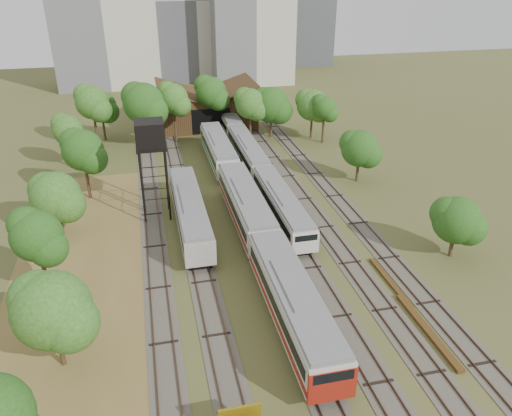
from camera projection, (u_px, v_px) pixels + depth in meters
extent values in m
plane|color=#475123|center=(329.00, 347.00, 37.10)|extent=(240.00, 240.00, 0.00)
cube|color=brown|center=(85.00, 315.00, 40.44)|extent=(14.00, 60.00, 0.04)
cube|color=#4C473D|center=(152.00, 214.00, 56.48)|extent=(2.60, 80.00, 0.06)
cube|color=#472D1E|center=(145.00, 214.00, 56.29)|extent=(0.08, 80.00, 0.14)
cube|color=#472D1E|center=(158.00, 213.00, 56.58)|extent=(0.08, 80.00, 0.14)
cube|color=#4C473D|center=(187.00, 211.00, 57.29)|extent=(2.60, 80.00, 0.06)
cube|color=#472D1E|center=(181.00, 211.00, 57.10)|extent=(0.08, 80.00, 0.14)
cube|color=#472D1E|center=(193.00, 209.00, 57.39)|extent=(0.08, 80.00, 0.14)
cube|color=#4C473D|center=(238.00, 206.00, 58.50)|extent=(2.60, 80.00, 0.06)
cube|color=#472D1E|center=(232.00, 206.00, 58.31)|extent=(0.08, 80.00, 0.14)
cube|color=#472D1E|center=(244.00, 204.00, 58.60)|extent=(0.08, 80.00, 0.14)
cube|color=#4C473D|center=(271.00, 202.00, 59.30)|extent=(2.60, 80.00, 0.06)
cube|color=#472D1E|center=(265.00, 202.00, 59.12)|extent=(0.08, 80.00, 0.14)
cube|color=#472D1E|center=(277.00, 201.00, 59.41)|extent=(0.08, 80.00, 0.14)
cube|color=#4C473D|center=(303.00, 199.00, 60.11)|extent=(2.60, 80.00, 0.06)
cube|color=#472D1E|center=(297.00, 199.00, 59.93)|extent=(0.08, 80.00, 0.14)
cube|color=#472D1E|center=(309.00, 198.00, 60.22)|extent=(0.08, 80.00, 0.14)
cube|color=#4C473D|center=(334.00, 196.00, 60.92)|extent=(2.60, 80.00, 0.06)
cube|color=#472D1E|center=(329.00, 196.00, 60.73)|extent=(0.08, 80.00, 0.14)
cube|color=#472D1E|center=(340.00, 195.00, 61.02)|extent=(0.08, 80.00, 0.14)
cube|color=black|center=(292.00, 321.00, 39.12)|extent=(2.39, 15.64, 0.87)
cube|color=beige|center=(293.00, 303.00, 38.32)|extent=(3.16, 17.00, 2.72)
cube|color=black|center=(293.00, 299.00, 38.17)|extent=(3.22, 15.64, 0.93)
cube|color=slate|center=(294.00, 286.00, 37.63)|extent=(2.90, 16.66, 0.39)
cube|color=maroon|center=(293.00, 311.00, 38.66)|extent=(3.22, 16.66, 0.49)
cube|color=maroon|center=(332.00, 386.00, 31.01)|extent=(3.20, 0.25, 2.45)
cube|color=black|center=(246.00, 220.00, 54.39)|extent=(2.39, 15.64, 0.87)
cube|color=beige|center=(246.00, 205.00, 53.59)|extent=(3.16, 17.00, 2.72)
cube|color=black|center=(246.00, 202.00, 53.44)|extent=(3.22, 15.64, 0.93)
cube|color=slate|center=(246.00, 192.00, 52.90)|extent=(2.90, 16.66, 0.39)
cube|color=maroon|center=(246.00, 212.00, 53.93)|extent=(3.22, 16.66, 0.49)
cube|color=black|center=(281.00, 217.00, 55.23)|extent=(1.99, 15.64, 0.72)
cube|color=beige|center=(282.00, 205.00, 54.57)|extent=(2.62, 17.00, 2.26)
cube|color=black|center=(282.00, 202.00, 54.45)|extent=(2.68, 15.64, 0.77)
cube|color=slate|center=(282.00, 194.00, 53.99)|extent=(2.41, 16.66, 0.33)
cube|color=#175F26|center=(281.00, 210.00, 54.85)|extent=(2.68, 16.66, 0.41)
cube|color=beige|center=(306.00, 244.00, 47.24)|extent=(2.66, 0.25, 2.04)
cube|color=black|center=(248.00, 161.00, 70.50)|extent=(1.99, 15.64, 0.72)
cube|color=beige|center=(248.00, 151.00, 69.84)|extent=(2.62, 17.00, 2.26)
cube|color=black|center=(248.00, 150.00, 69.72)|extent=(2.68, 15.64, 0.77)
cube|color=slate|center=(248.00, 143.00, 69.26)|extent=(2.41, 16.66, 0.33)
cube|color=#175F26|center=(248.00, 156.00, 70.12)|extent=(2.68, 16.66, 0.41)
cube|color=black|center=(226.00, 126.00, 85.77)|extent=(1.99, 15.64, 0.72)
cube|color=beige|center=(226.00, 117.00, 85.11)|extent=(2.62, 17.00, 2.26)
cube|color=black|center=(226.00, 116.00, 84.99)|extent=(2.68, 15.64, 0.77)
cube|color=slate|center=(226.00, 110.00, 84.53)|extent=(2.41, 16.66, 0.33)
cube|color=#175F26|center=(226.00, 121.00, 85.39)|extent=(2.68, 16.66, 0.41)
cube|color=black|center=(219.00, 161.00, 70.54)|extent=(2.27, 14.72, 0.82)
cube|color=beige|center=(218.00, 149.00, 69.79)|extent=(2.99, 16.00, 2.57)
cube|color=black|center=(218.00, 147.00, 69.65)|extent=(3.05, 14.72, 0.88)
cube|color=slate|center=(218.00, 139.00, 69.13)|extent=(2.75, 15.68, 0.37)
cube|color=#175F26|center=(219.00, 154.00, 70.11)|extent=(3.05, 15.68, 0.46)
cube|color=beige|center=(228.00, 171.00, 62.91)|extent=(3.03, 0.25, 2.32)
cube|color=black|center=(191.00, 225.00, 53.44)|extent=(2.17, 16.56, 0.79)
cube|color=gray|center=(190.00, 211.00, 52.72)|extent=(2.86, 18.00, 2.47)
cube|color=black|center=(190.00, 209.00, 52.58)|extent=(2.92, 16.56, 0.84)
cube|color=slate|center=(189.00, 199.00, 52.09)|extent=(2.63, 17.64, 0.36)
cylinder|color=black|center=(142.00, 189.00, 53.10)|extent=(0.20, 0.20, 8.04)
cylinder|color=black|center=(168.00, 186.00, 53.65)|extent=(0.20, 0.20, 8.04)
cylinder|color=black|center=(142.00, 179.00, 55.47)|extent=(0.20, 0.20, 8.04)
cylinder|color=black|center=(166.00, 177.00, 56.01)|extent=(0.20, 0.20, 8.04)
cube|color=black|center=(151.00, 147.00, 52.72)|extent=(3.17, 3.17, 0.20)
cube|color=black|center=(150.00, 134.00, 52.08)|extent=(3.01, 3.01, 2.71)
cube|color=#553918|center=(427.00, 330.00, 38.58)|extent=(0.60, 9.02, 0.30)
cube|color=#553918|center=(390.00, 282.00, 44.41)|extent=(0.48, 7.76, 0.25)
cube|color=#3A2315|center=(207.00, 109.00, 86.29)|extent=(16.00, 11.00, 5.50)
cube|color=#3A2315|center=(182.00, 91.00, 83.99)|extent=(8.45, 11.55, 2.96)
cube|color=#3A2315|center=(229.00, 89.00, 85.60)|extent=(8.45, 11.55, 2.96)
cube|color=black|center=(211.00, 121.00, 81.77)|extent=(6.40, 0.15, 4.12)
cylinder|color=#382616|center=(60.00, 344.00, 34.71)|extent=(0.36, 0.36, 3.78)
sphere|color=#234813|center=(52.00, 310.00, 33.41)|extent=(5.37, 5.37, 5.37)
cylinder|color=#382616|center=(45.00, 275.00, 41.32)|extent=(0.36, 0.36, 4.84)
sphere|color=#234813|center=(37.00, 236.00, 39.66)|extent=(4.16, 4.16, 4.16)
cylinder|color=#382616|center=(60.00, 220.00, 51.76)|extent=(0.36, 0.36, 3.40)
sphere|color=#234813|center=(56.00, 197.00, 50.59)|extent=(5.15, 5.15, 5.15)
cylinder|color=#382616|center=(88.00, 180.00, 59.40)|extent=(0.36, 0.36, 4.80)
sphere|color=#234813|center=(83.00, 150.00, 57.75)|extent=(4.84, 4.84, 4.84)
cylinder|color=#382616|center=(72.00, 153.00, 68.45)|extent=(0.36, 0.36, 4.24)
sphere|color=#234813|center=(68.00, 130.00, 67.00)|extent=(4.09, 4.09, 4.09)
cylinder|color=#382616|center=(104.00, 127.00, 79.34)|extent=(0.36, 0.36, 4.28)
sphere|color=#234813|center=(101.00, 106.00, 77.87)|extent=(4.80, 4.80, 4.80)
cylinder|color=#382616|center=(96.00, 130.00, 75.72)|extent=(0.36, 0.36, 5.48)
sphere|color=#234813|center=(92.00, 102.00, 73.84)|extent=(4.95, 4.95, 4.95)
cylinder|color=#382616|center=(146.00, 131.00, 75.54)|extent=(0.36, 0.36, 5.41)
sphere|color=#234813|center=(144.00, 104.00, 73.68)|extent=(6.11, 6.11, 6.11)
cylinder|color=#382616|center=(175.00, 125.00, 78.18)|extent=(0.36, 0.36, 5.42)
sphere|color=#234813|center=(173.00, 98.00, 76.32)|extent=(4.58, 4.58, 4.58)
cylinder|color=#382616|center=(212.00, 118.00, 81.73)|extent=(0.36, 0.36, 5.41)
sphere|color=#234813|center=(211.00, 92.00, 79.87)|extent=(5.00, 5.00, 5.00)
cylinder|color=#382616|center=(250.00, 125.00, 79.66)|extent=(0.36, 0.36, 4.49)
sphere|color=#234813|center=(250.00, 104.00, 78.11)|extent=(4.74, 4.74, 4.74)
cylinder|color=#382616|center=(271.00, 124.00, 80.62)|extent=(0.36, 0.36, 4.12)
sphere|color=#234813|center=(271.00, 105.00, 79.20)|extent=(5.71, 5.71, 5.71)
cylinder|color=#382616|center=(311.00, 125.00, 80.12)|extent=(0.36, 0.36, 4.23)
sphere|color=#234813|center=(312.00, 105.00, 78.67)|extent=(4.97, 4.97, 4.97)
cylinder|color=#382616|center=(452.00, 242.00, 47.95)|extent=(0.36, 0.36, 3.07)
sphere|color=#234813|center=(457.00, 220.00, 46.90)|extent=(4.54, 4.54, 4.54)
cylinder|color=#382616|center=(358.00, 168.00, 64.40)|extent=(0.36, 0.36, 3.51)
sphere|color=#234813|center=(360.00, 148.00, 63.19)|extent=(4.72, 4.72, 4.72)
cylinder|color=#382616|center=(323.00, 129.00, 77.99)|extent=(0.36, 0.36, 4.38)
sphere|color=#234813|center=(324.00, 108.00, 76.48)|extent=(3.63, 3.63, 3.63)
cube|color=#45494E|center=(307.00, 10.00, 133.72)|extent=(12.00, 12.00, 28.00)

